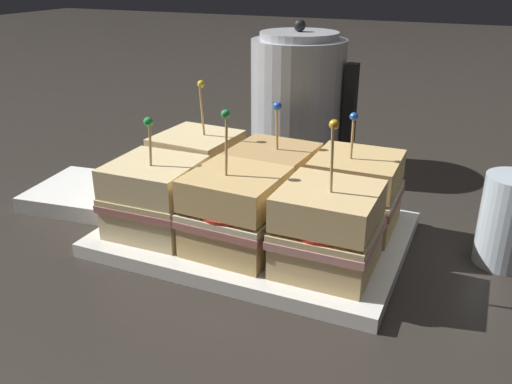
% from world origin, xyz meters
% --- Properties ---
extents(ground_plane, '(6.00, 6.00, 0.00)m').
position_xyz_m(ground_plane, '(0.00, 0.00, 0.00)').
color(ground_plane, '#2D2823').
extents(serving_platter, '(0.38, 0.27, 0.02)m').
position_xyz_m(serving_platter, '(0.00, 0.00, 0.01)').
color(serving_platter, white).
rests_on(serving_platter, ground_plane).
extents(sandwich_front_left, '(0.11, 0.11, 0.15)m').
position_xyz_m(sandwich_front_left, '(-0.12, -0.06, 0.06)').
color(sandwich_front_left, beige).
rests_on(sandwich_front_left, serving_platter).
extents(sandwich_front_center, '(0.12, 0.12, 0.17)m').
position_xyz_m(sandwich_front_center, '(-0.00, -0.06, 0.07)').
color(sandwich_front_center, tan).
rests_on(sandwich_front_center, serving_platter).
extents(sandwich_front_right, '(0.11, 0.11, 0.18)m').
position_xyz_m(sandwich_front_right, '(0.11, -0.06, 0.07)').
color(sandwich_front_right, '#DBB77A').
rests_on(sandwich_front_right, serving_platter).
extents(sandwich_back_left, '(0.12, 0.12, 0.18)m').
position_xyz_m(sandwich_back_left, '(-0.12, 0.06, 0.07)').
color(sandwich_back_left, beige).
rests_on(sandwich_back_left, serving_platter).
extents(sandwich_back_center, '(0.12, 0.12, 0.16)m').
position_xyz_m(sandwich_back_center, '(-0.00, 0.06, 0.06)').
color(sandwich_back_center, tan).
rests_on(sandwich_back_center, serving_platter).
extents(sandwich_back_right, '(0.11, 0.11, 0.16)m').
position_xyz_m(sandwich_back_right, '(0.12, 0.06, 0.07)').
color(sandwich_back_right, tan).
rests_on(sandwich_back_right, serving_platter).
extents(kettle_steel, '(0.18, 0.16, 0.26)m').
position_xyz_m(kettle_steel, '(-0.05, 0.29, 0.12)').
color(kettle_steel, '#B7BABF').
rests_on(kettle_steel, ground_plane).
extents(drinking_glass, '(0.07, 0.07, 0.11)m').
position_xyz_m(drinking_glass, '(0.30, 0.07, 0.06)').
color(drinking_glass, silver).
rests_on(drinking_glass, ground_plane).
extents(napkin_stack, '(0.16, 0.16, 0.02)m').
position_xyz_m(napkin_stack, '(-0.30, 0.01, 0.01)').
color(napkin_stack, white).
rests_on(napkin_stack, ground_plane).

